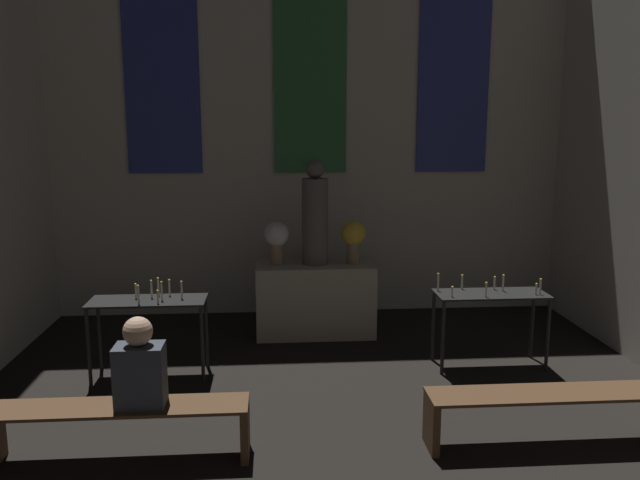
# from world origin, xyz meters

# --- Properties ---
(wall_back) EXTENTS (6.92, 0.16, 5.93)m
(wall_back) POSITION_xyz_m (0.00, 11.44, 3.00)
(wall_back) COLOR beige
(wall_back) RESTS_ON ground_plane
(altar) EXTENTS (1.41, 0.66, 0.87)m
(altar) POSITION_xyz_m (0.00, 10.45, 0.44)
(altar) COLOR #ADA38E
(altar) RESTS_ON ground_plane
(statue) EXTENTS (0.31, 0.31, 1.24)m
(statue) POSITION_xyz_m (0.00, 10.45, 1.44)
(statue) COLOR #5B5651
(statue) RESTS_ON altar
(flower_vase_left) EXTENTS (0.30, 0.30, 0.51)m
(flower_vase_left) POSITION_xyz_m (-0.46, 10.45, 1.19)
(flower_vase_left) COLOR #937A5B
(flower_vase_left) RESTS_ON altar
(flower_vase_right) EXTENTS (0.30, 0.30, 0.51)m
(flower_vase_right) POSITION_xyz_m (0.46, 10.45, 1.19)
(flower_vase_right) COLOR #937A5B
(flower_vase_right) RESTS_ON altar
(candle_rack_left) EXTENTS (1.15, 0.45, 0.99)m
(candle_rack_left) POSITION_xyz_m (-1.75, 9.27, 0.68)
(candle_rack_left) COLOR black
(candle_rack_left) RESTS_ON ground_plane
(candle_rack_right) EXTENTS (1.15, 0.45, 0.99)m
(candle_rack_right) POSITION_xyz_m (1.75, 9.27, 0.68)
(candle_rack_right) COLOR black
(candle_rack_right) RESTS_ON ground_plane
(pew_back_left) EXTENTS (1.93, 0.36, 0.44)m
(pew_back_left) POSITION_xyz_m (-1.66, 7.61, 0.32)
(pew_back_left) COLOR #4C331E
(pew_back_left) RESTS_ON ground_plane
(pew_back_right) EXTENTS (1.93, 0.36, 0.44)m
(pew_back_right) POSITION_xyz_m (1.66, 7.61, 0.32)
(pew_back_right) COLOR #4C331E
(pew_back_right) RESTS_ON ground_plane
(person_seated) EXTENTS (0.36, 0.24, 0.69)m
(person_seated) POSITION_xyz_m (-1.49, 7.61, 0.74)
(person_seated) COLOR #383D47
(person_seated) RESTS_ON pew_back_left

